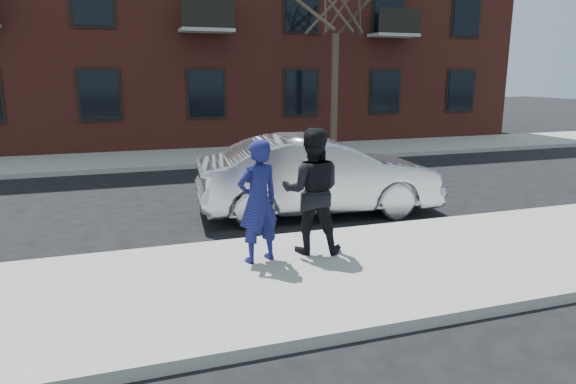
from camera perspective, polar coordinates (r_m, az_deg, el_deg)
name	(u,v)px	position (r m, az deg, el deg)	size (l,w,h in m)	color
ground	(351,269)	(7.99, 7.00, -8.54)	(100.00, 100.00, 0.00)	black
near_sidewalk	(358,271)	(7.75, 7.82, -8.65)	(50.00, 3.50, 0.15)	gray
near_curb	(314,235)	(9.30, 2.89, -4.83)	(50.00, 0.10, 0.15)	#999691
far_sidewalk	(214,156)	(18.44, -8.23, 3.96)	(50.00, 3.50, 0.15)	gray
far_curb	(224,164)	(16.70, -7.09, 3.06)	(50.00, 0.10, 0.15)	#999691
apartment_building	(225,2)	(25.44, -6.96, 20.18)	(24.30, 10.30, 12.30)	maroon
silver_sedan	(318,176)	(10.81, 3.38, 1.83)	(1.76, 5.06, 1.67)	#B7BABF
man_hoodie	(258,201)	(7.60, -3.34, -1.05)	(0.77, 0.62, 1.85)	navy
man_peacoat	(312,191)	(8.00, 2.67, 0.11)	(1.16, 1.03, 1.97)	black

